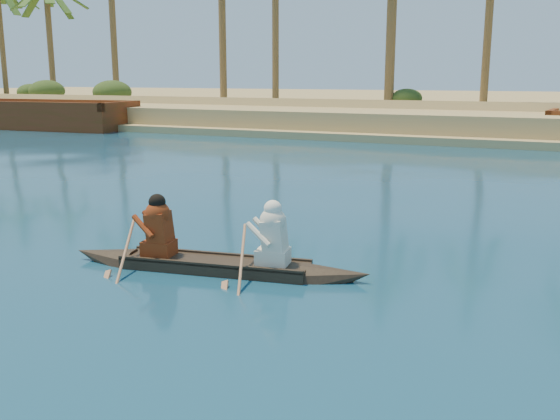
% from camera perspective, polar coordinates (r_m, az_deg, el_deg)
% --- Properties ---
extents(ground, '(160.00, 160.00, 0.00)m').
position_cam_1_polar(ground, '(7.15, 19.10, -14.31)').
color(ground, navy).
rests_on(ground, ground).
extents(shrub_cluster, '(100.00, 6.00, 2.40)m').
position_cam_1_polar(shrub_cluster, '(37.97, 24.07, 8.27)').
color(shrub_cluster, '#283D16').
rests_on(shrub_cluster, ground).
extents(canoe, '(5.12, 1.47, 1.40)m').
position_cam_1_polar(canoe, '(10.18, -6.00, -4.07)').
color(canoe, '#31251A').
rests_on(canoe, ground).
extents(barge_left, '(11.94, 4.85, 1.94)m').
position_cam_1_polar(barge_left, '(40.58, -21.12, 7.96)').
color(barge_left, maroon).
rests_on(barge_left, ground).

